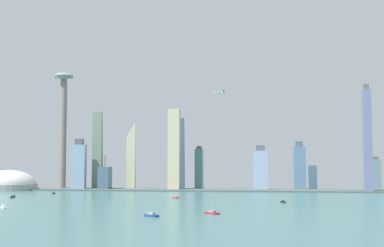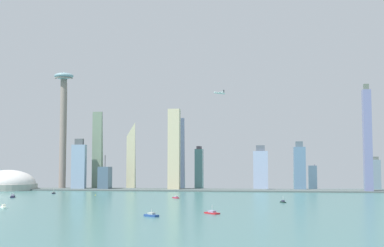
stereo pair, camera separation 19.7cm
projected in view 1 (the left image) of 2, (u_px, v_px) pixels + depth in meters
The scene contains 27 objects.
ground_plane at pixel (144, 227), 397.65m from camera, with size 6000.00×6000.00×0.00m, color #40706F.
waterfront_pier at pixel (210, 190), 933.83m from camera, with size 802.61×77.50×2.29m, color #4F5C5B.
observation_tower at pixel (64, 106), 998.09m from camera, with size 37.99×37.99×346.14m.
stadium_dome at pixel (8, 184), 957.68m from camera, with size 105.50×105.50×51.43m.
skyscraper_0 at pixel (199, 169), 980.69m from camera, with size 14.52×23.82×81.70m.
skyscraper_1 at pixel (178, 153), 1005.71m from camera, with size 26.05×22.49×144.26m.
skyscraper_2 at pixel (299, 167), 950.53m from camera, with size 20.99×23.79×89.23m.
skyscraper_3 at pixel (99, 149), 1004.88m from camera, with size 18.23×27.76×157.95m.
skyscraper_4 at pixel (367, 140), 884.93m from camera, with size 13.56×14.09×185.06m.
skyscraper_5 at pixel (376, 174), 957.04m from camera, with size 13.82×16.85×61.42m.
skyscraper_6 at pixel (105, 178), 963.89m from camera, with size 20.18×27.59×64.37m.
skyscraper_7 at pixel (68, 146), 1057.06m from camera, with size 18.82×27.27×198.25m.
skyscraper_8 at pixel (132, 149), 1005.00m from camera, with size 16.56×16.17×155.18m.
skyscraper_9 at pixel (94, 146), 1054.67m from camera, with size 27.92×14.77×167.25m.
skyscraper_10 at pixel (261, 169), 967.29m from camera, with size 26.92×27.10×82.64m.
skyscraper_11 at pixel (174, 150), 949.80m from camera, with size 21.29×16.94×148.68m.
skyscraper_12 at pixel (79, 166), 970.80m from camera, with size 26.14×12.02×95.20m.
skyscraper_13 at pixel (312, 176), 1006.31m from camera, with size 16.02×25.24×53.78m.
boat_1 at pixel (13, 196), 745.97m from camera, with size 10.10×17.47×11.08m.
boat_2 at pixel (176, 197), 731.04m from camera, with size 11.33×12.90×3.12m.
boat_3 at pixel (151, 215), 476.94m from camera, with size 15.65×13.56×7.20m.
boat_4 at pixel (212, 213), 504.15m from camera, with size 16.75×17.19×8.86m.
boat_5 at pixel (283, 202), 647.95m from camera, with size 7.45×12.22×8.26m.
boat_6 at pixel (4, 207), 567.56m from camera, with size 12.59×13.92×4.28m.
boat_7 at pixel (54, 193), 837.21m from camera, with size 4.77×6.33×9.25m.
channel_buoy_0 at pixel (95, 195), 788.35m from camera, with size 1.03×1.03×2.10m, color yellow.
airplane at pixel (219, 93), 875.84m from camera, with size 19.10×19.74×7.63m.
Camera 1 is at (86.97, -394.79, 48.66)m, focal length 48.58 mm.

